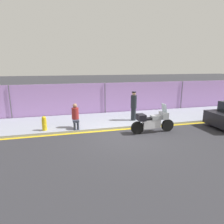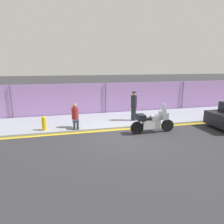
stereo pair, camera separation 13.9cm
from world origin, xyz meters
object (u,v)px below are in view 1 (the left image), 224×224
(person_seated_on_curb, at_px, (75,115))
(officer_standing, at_px, (134,106))
(fire_hydrant, at_px, (44,123))
(motorcycle, at_px, (153,121))

(person_seated_on_curb, bearing_deg, officer_standing, 10.67)
(officer_standing, relative_size, person_seated_on_curb, 1.34)
(person_seated_on_curb, bearing_deg, fire_hydrant, -179.37)
(motorcycle, xyz_separation_m, person_seated_on_curb, (-3.67, 1.38, 0.25))
(officer_standing, relative_size, fire_hydrant, 2.34)
(officer_standing, bearing_deg, fire_hydrant, -172.42)
(officer_standing, height_order, fire_hydrant, officer_standing)
(motorcycle, bearing_deg, fire_hydrant, 164.53)
(motorcycle, bearing_deg, person_seated_on_curb, 158.57)
(motorcycle, relative_size, person_seated_on_curb, 1.80)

